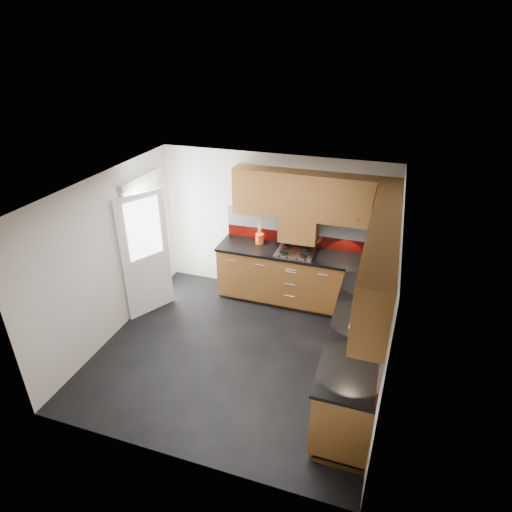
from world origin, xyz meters
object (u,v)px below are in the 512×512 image
(toaster, at_px, (382,255))
(utensil_pot, at_px, (260,237))
(food_processor, at_px, (372,268))
(gas_hob, at_px, (295,252))

(toaster, bearing_deg, utensil_pot, -179.57)
(utensil_pot, height_order, toaster, utensil_pot)
(utensil_pot, bearing_deg, food_processor, -16.53)
(gas_hob, bearing_deg, utensil_pot, 166.17)
(gas_hob, xyz_separation_m, food_processor, (1.20, -0.39, 0.13))
(toaster, height_order, food_processor, food_processor)
(gas_hob, height_order, toaster, toaster)
(utensil_pot, bearing_deg, gas_hob, -13.83)
(toaster, relative_size, food_processor, 0.91)
(gas_hob, bearing_deg, food_processor, -17.95)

